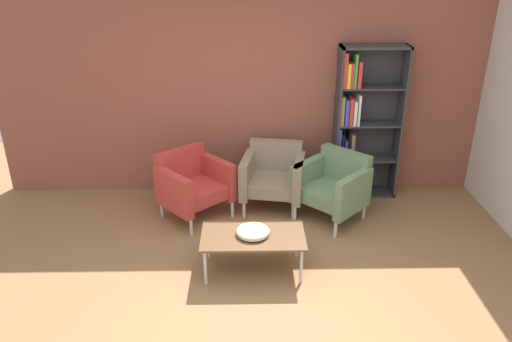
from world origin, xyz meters
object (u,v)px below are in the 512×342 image
(armchair_spare_guest, at_px, (273,175))
(armchair_near_window, at_px, (192,183))
(armchair_by_bookshelf, at_px, (333,185))
(bookshelf_tall, at_px, (360,124))
(decorative_bowl, at_px, (253,232))
(coffee_table_low, at_px, (253,237))

(armchair_spare_guest, xyz_separation_m, armchair_near_window, (-0.96, -0.21, 0.00))
(armchair_spare_guest, height_order, armchair_near_window, same)
(armchair_spare_guest, relative_size, armchair_by_bookshelf, 0.86)
(armchair_near_window, height_order, armchair_by_bookshelf, same)
(bookshelf_tall, bearing_deg, armchair_near_window, -164.83)
(armchair_near_window, relative_size, armchair_by_bookshelf, 1.00)
(bookshelf_tall, relative_size, armchair_near_window, 2.00)
(decorative_bowl, distance_m, armchair_near_window, 1.32)
(coffee_table_low, bearing_deg, bookshelf_tall, 51.38)
(coffee_table_low, bearing_deg, armchair_near_window, 121.66)
(bookshelf_tall, relative_size, armchair_by_bookshelf, 2.00)
(decorative_bowl, relative_size, armchair_spare_guest, 0.39)
(coffee_table_low, height_order, armchair_spare_guest, armchair_spare_guest)
(armchair_near_window, bearing_deg, armchair_spare_guest, -29.93)
(bookshelf_tall, distance_m, armchair_by_bookshelf, 0.91)
(armchair_by_bookshelf, bearing_deg, armchair_spare_guest, -158.63)
(armchair_by_bookshelf, bearing_deg, decorative_bowl, -87.89)
(bookshelf_tall, distance_m, coffee_table_low, 2.22)
(coffee_table_low, xyz_separation_m, decorative_bowl, (-0.00, 0.00, 0.07))
(armchair_spare_guest, bearing_deg, bookshelf_tall, 27.96)
(coffee_table_low, relative_size, armchair_by_bookshelf, 1.05)
(armchair_near_window, bearing_deg, bookshelf_tall, -27.09)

